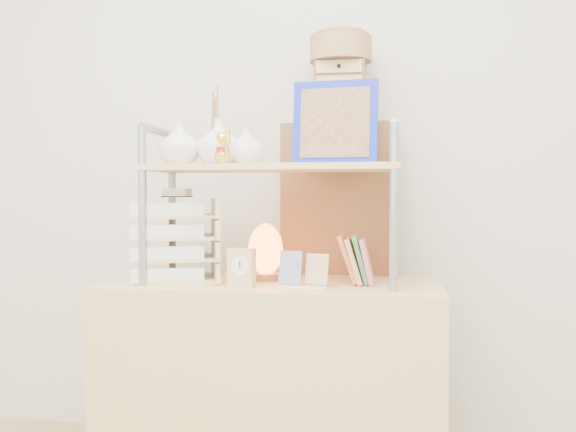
% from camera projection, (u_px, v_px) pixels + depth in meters
% --- Properties ---
extents(desk, '(1.20, 0.50, 0.75)m').
position_uv_depth(desk, '(273.00, 385.00, 2.32)').
color(desk, tan).
rests_on(desk, ground).
extents(cabinet, '(0.47, 0.28, 1.35)m').
position_uv_depth(cabinet, '(340.00, 289.00, 2.64)').
color(cabinet, brown).
rests_on(cabinet, ground).
extents(hutch, '(0.90, 0.34, 0.74)m').
position_uv_depth(hutch, '(254.00, 160.00, 2.31)').
color(hutch, gray).
rests_on(hutch, desk).
extents(letter_tray, '(0.35, 0.34, 0.34)m').
position_uv_depth(letter_tray, '(178.00, 244.00, 2.35)').
color(letter_tray, '#DDC184').
rests_on(letter_tray, desk).
extents(salt_lamp, '(0.14, 0.13, 0.21)m').
position_uv_depth(salt_lamp, '(266.00, 251.00, 2.37)').
color(salt_lamp, brown).
rests_on(salt_lamp, desk).
extents(desk_clock, '(0.10, 0.06, 0.13)m').
position_uv_depth(desk_clock, '(241.00, 267.00, 2.20)').
color(desk_clock, tan).
rests_on(desk_clock, desk).
extents(postcard_stand, '(0.18, 0.09, 0.12)m').
position_uv_depth(postcard_stand, '(303.00, 277.00, 2.18)').
color(postcard_stand, white).
rests_on(postcard_stand, desk).
extents(drawer_chest, '(0.20, 0.16, 0.25)m').
position_uv_depth(drawer_chest, '(340.00, 93.00, 2.59)').
color(drawer_chest, brown).
rests_on(drawer_chest, cabinet).
extents(woven_basket, '(0.25, 0.25, 0.10)m').
position_uv_depth(woven_basket, '(341.00, 50.00, 2.59)').
color(woven_basket, olive).
rests_on(woven_basket, drawer_chest).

